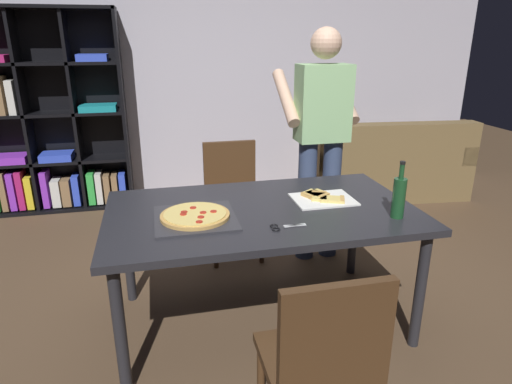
{
  "coord_description": "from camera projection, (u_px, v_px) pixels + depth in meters",
  "views": [
    {
      "loc": [
        -0.56,
        -2.29,
        1.68
      ],
      "look_at": [
        0.0,
        0.15,
        0.8
      ],
      "focal_mm": 30.98,
      "sensor_mm": 36.0,
      "label": 1
    }
  ],
  "objects": [
    {
      "name": "dining_table",
      "position": [
        262.0,
        219.0,
        2.55
      ],
      "size": [
        1.76,
        1.01,
        0.75
      ],
      "color": "#232328",
      "rests_on": "ground_plane"
    },
    {
      "name": "couch",
      "position": [
        385.0,
        168.0,
        4.91
      ],
      "size": [
        1.77,
        1.01,
        0.85
      ],
      "color": "brown",
      "rests_on": "ground_plane"
    },
    {
      "name": "pepperoni_pizza_on_tray",
      "position": [
        195.0,
        216.0,
        2.38
      ],
      "size": [
        0.43,
        0.43,
        0.04
      ],
      "color": "#2D2D33",
      "rests_on": "dining_table"
    },
    {
      "name": "pizza_slices_on_towel",
      "position": [
        322.0,
        198.0,
        2.67
      ],
      "size": [
        0.36,
        0.29,
        0.03
      ],
      "color": "white",
      "rests_on": "dining_table"
    },
    {
      "name": "wine_bottle",
      "position": [
        399.0,
        197.0,
        2.37
      ],
      "size": [
        0.07,
        0.07,
        0.32
      ],
      "color": "#194723",
      "rests_on": "dining_table"
    },
    {
      "name": "chair_near_camera",
      "position": [
        323.0,
        359.0,
        1.7
      ],
      "size": [
        0.42,
        0.42,
        0.9
      ],
      "color": "#472D19",
      "rests_on": "ground_plane"
    },
    {
      "name": "bookshelf",
      "position": [
        50.0,
        127.0,
        4.36
      ],
      "size": [
        1.4,
        0.35,
        1.95
      ],
      "color": "black",
      "rests_on": "ground_plane"
    },
    {
      "name": "kitchen_scissors",
      "position": [
        282.0,
        227.0,
        2.27
      ],
      "size": [
        0.19,
        0.08,
        0.01
      ],
      "color": "silver",
      "rests_on": "dining_table"
    },
    {
      "name": "back_wall",
      "position": [
        204.0,
        65.0,
        4.7
      ],
      "size": [
        6.4,
        0.1,
        2.8
      ],
      "primitive_type": "cube",
      "color": "#BCB7C6",
      "rests_on": "ground_plane"
    },
    {
      "name": "ground_plane",
      "position": [
        261.0,
        319.0,
        2.78
      ],
      "size": [
        12.0,
        12.0,
        0.0
      ],
      "primitive_type": "plane",
      "color": "brown"
    },
    {
      "name": "person_serving_pizza",
      "position": [
        321.0,
        134.0,
        3.29
      ],
      "size": [
        0.55,
        0.54,
        1.75
      ],
      "color": "#38476B",
      "rests_on": "ground_plane"
    },
    {
      "name": "chair_far_side",
      "position": [
        232.0,
        192.0,
        3.52
      ],
      "size": [
        0.42,
        0.42,
        0.9
      ],
      "color": "#472D19",
      "rests_on": "ground_plane"
    }
  ]
}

